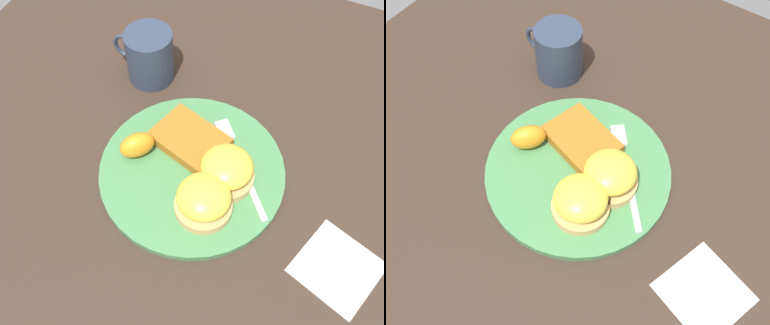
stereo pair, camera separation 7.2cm
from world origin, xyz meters
TOP-DOWN VIEW (x-y plane):
  - ground_plane at (0.00, 0.00)m, footprint 1.10×1.10m
  - plate at (0.00, 0.00)m, footprint 0.31×0.31m
  - sandwich_benedict_left at (-0.05, 0.06)m, footprint 0.09×0.09m
  - sandwich_benedict_right at (-0.06, -0.01)m, footprint 0.09×0.09m
  - hashbrown_patty at (0.03, -0.05)m, footprint 0.14×0.12m
  - orange_wedge at (0.10, 0.01)m, footprint 0.07×0.07m
  - fork at (-0.06, -0.04)m, footprint 0.15×0.17m
  - cup at (0.16, -0.17)m, footprint 0.12×0.09m
  - napkin at (-0.26, 0.06)m, footprint 0.14×0.14m

SIDE VIEW (x-z plane):
  - ground_plane at x=0.00m, z-range 0.00..0.00m
  - napkin at x=-0.26m, z-range 0.00..0.00m
  - plate at x=0.00m, z-range 0.00..0.01m
  - fork at x=-0.06m, z-range 0.01..0.02m
  - hashbrown_patty at x=0.03m, z-range 0.01..0.03m
  - orange_wedge at x=0.10m, z-range 0.01..0.06m
  - sandwich_benedict_left at x=-0.05m, z-range 0.01..0.07m
  - sandwich_benedict_right at x=-0.06m, z-range 0.01..0.07m
  - cup at x=0.16m, z-range 0.00..0.10m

